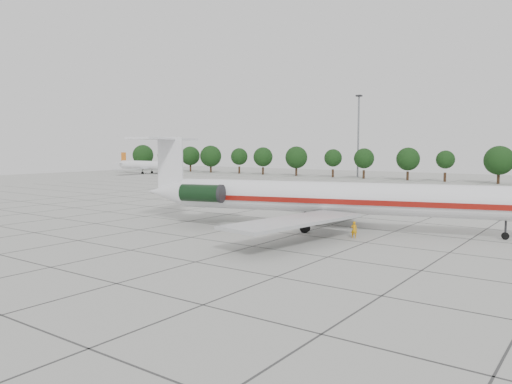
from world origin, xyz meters
TOP-DOWN VIEW (x-y plane):
  - ground at (0.00, 0.00)m, footprint 260.00×260.00m
  - apron_joints at (0.00, 15.00)m, footprint 170.00×170.00m
  - main_airliner at (8.11, -3.72)m, footprint 44.68×34.29m
  - ground_crew at (14.02, -6.42)m, footprint 0.72×0.54m
  - bg_airliner_a at (-96.76, 65.68)m, footprint 28.24×27.20m
  - tree_line at (-11.68, 85.00)m, footprint 249.86×8.44m
  - floodlight_mast at (-30.00, 92.00)m, footprint 1.60×1.60m

SIDE VIEW (x-z plane):
  - ground at x=0.00m, z-range 0.00..0.00m
  - apron_joints at x=0.00m, z-range 0.00..0.02m
  - ground_crew at x=14.02m, z-range 0.00..1.77m
  - bg_airliner_a at x=-96.76m, z-range -0.79..6.61m
  - main_airliner at x=8.11m, z-range -1.57..9.10m
  - tree_line at x=-11.68m, z-range 0.87..11.09m
  - floodlight_mast at x=-30.00m, z-range 1.56..27.01m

